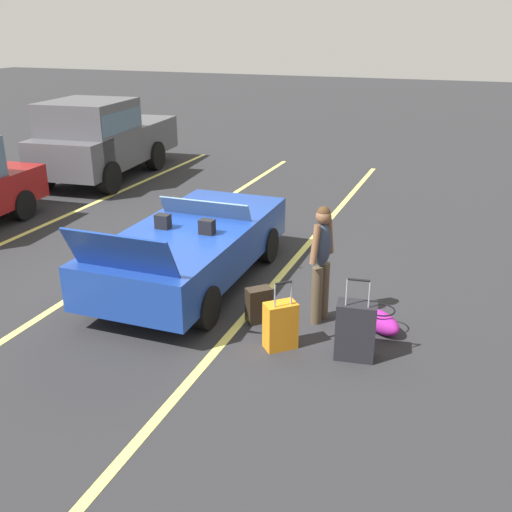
% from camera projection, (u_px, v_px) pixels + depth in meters
% --- Properties ---
extents(ground_plane, '(80.00, 80.00, 0.00)m').
position_uv_depth(ground_plane, '(193.00, 282.00, 9.32)').
color(ground_plane, '#28282B').
extents(lot_line_near, '(18.00, 0.12, 0.01)m').
position_uv_depth(lot_line_near, '(265.00, 294.00, 8.91)').
color(lot_line_near, '#EAE066').
rests_on(lot_line_near, ground_plane).
extents(lot_line_mid, '(18.00, 0.12, 0.01)m').
position_uv_depth(lot_line_mid, '(115.00, 269.00, 9.82)').
color(lot_line_mid, '#EAE066').
rests_on(lot_line_mid, ground_plane).
extents(convertible_car, '(4.22, 1.88, 1.51)m').
position_uv_depth(convertible_car, '(197.00, 244.00, 9.28)').
color(convertible_car, navy).
rests_on(convertible_car, ground_plane).
extents(suitcase_large_black, '(0.36, 0.52, 1.10)m').
position_uv_depth(suitcase_large_black, '(356.00, 331.00, 7.09)').
color(suitcase_large_black, black).
rests_on(suitcase_large_black, ground_plane).
extents(suitcase_medium_bright, '(0.45, 0.46, 0.94)m').
position_uv_depth(suitcase_medium_bright, '(280.00, 325.00, 7.34)').
color(suitcase_medium_bright, orange).
rests_on(suitcase_medium_bright, ground_plane).
extents(suitcase_small_carryon, '(0.38, 0.38, 0.50)m').
position_uv_depth(suitcase_small_carryon, '(259.00, 305.00, 8.01)').
color(suitcase_small_carryon, '#2D2319').
rests_on(suitcase_small_carryon, ground_plane).
extents(duffel_bag, '(0.62, 0.69, 0.34)m').
position_uv_depth(duffel_bag, '(380.00, 321.00, 7.76)').
color(duffel_bag, '#991E8C').
rests_on(duffel_bag, ground_plane).
extents(traveler_person, '(0.61, 0.28, 1.65)m').
position_uv_depth(traveler_person, '(322.00, 258.00, 7.80)').
color(traveler_person, '#4C3F2D').
rests_on(traveler_person, ground_plane).
extents(parked_pickup_truck_near, '(5.17, 2.45, 2.10)m').
position_uv_depth(parked_pickup_truck_near, '(100.00, 137.00, 15.21)').
color(parked_pickup_truck_near, '#4C4C51').
rests_on(parked_pickup_truck_near, ground_plane).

